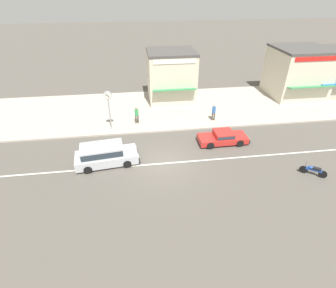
{
  "coord_description": "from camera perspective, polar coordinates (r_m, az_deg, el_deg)",
  "views": [
    {
      "loc": [
        -1.71,
        -15.83,
        11.77
      ],
      "look_at": [
        0.62,
        1.43,
        0.8
      ],
      "focal_mm": 28.0,
      "sensor_mm": 36.0,
      "label": 1
    }
  ],
  "objects": [
    {
      "name": "minivan_silver_3",
      "position": [
        19.89,
        -13.65,
        -2.13
      ],
      "size": [
        4.81,
        2.38,
        1.56
      ],
      "color": "#B7BABF",
      "rests_on": "ground"
    },
    {
      "name": "shopfront_mid_block",
      "position": [
        36.15,
        31.3,
        13.3
      ],
      "size": [
        5.16,
        5.04,
        5.26
      ],
      "color": "#B2A893",
      "rests_on": "kerb_strip"
    },
    {
      "name": "pedestrian_mid_kerb",
      "position": [
        24.8,
        -6.83,
        6.53
      ],
      "size": [
        0.34,
        0.34,
        1.66
      ],
      "color": "#4C4238",
      "rests_on": "kerb_strip"
    },
    {
      "name": "shopfront_corner_warung",
      "position": [
        29.56,
        0.69,
        14.61
      ],
      "size": [
        5.07,
        5.29,
        5.36
      ],
      "color": "beige",
      "rests_on": "kerb_strip"
    },
    {
      "name": "lane_centre_stripe",
      "position": [
        19.79,
        -1.23,
        -4.27
      ],
      "size": [
        50.4,
        0.14,
        0.01
      ],
      "primitive_type": "cube",
      "color": "silver",
      "rests_on": "ground"
    },
    {
      "name": "kerb_strip",
      "position": [
        28.19,
        -3.55,
        7.63
      ],
      "size": [
        68.0,
        10.0,
        0.15
      ],
      "primitive_type": "cube",
      "color": "#ADA393",
      "rests_on": "ground"
    },
    {
      "name": "street_clock",
      "position": [
        23.38,
        -12.89,
        9.08
      ],
      "size": [
        0.7,
        0.22,
        3.63
      ],
      "color": "#9E9EA3",
      "rests_on": "kerb_strip"
    },
    {
      "name": "sedan_red_0",
      "position": [
        22.48,
        11.89,
        1.46
      ],
      "size": [
        4.19,
        1.8,
        1.06
      ],
      "color": "red",
      "rests_on": "ground"
    },
    {
      "name": "pedestrian_near_clock",
      "position": [
        25.58,
        9.93,
        7.05
      ],
      "size": [
        0.34,
        0.34,
        1.63
      ],
      "color": "#4C4238",
      "rests_on": "kerb_strip"
    },
    {
      "name": "motorcycle_0",
      "position": [
        21.09,
        29.07,
        -5.01
      ],
      "size": [
        1.52,
        1.12,
        0.8
      ],
      "color": "black",
      "rests_on": "ground"
    },
    {
      "name": "shopfront_far_kios",
      "position": [
        34.14,
        26.31,
        13.86
      ],
      "size": [
        5.79,
        6.25,
        5.39
      ],
      "color": "beige",
      "rests_on": "kerb_strip"
    },
    {
      "name": "ground_plane",
      "position": [
        19.79,
        -1.23,
        -4.28
      ],
      "size": [
        160.0,
        160.0,
        0.0
      ],
      "primitive_type": "plane",
      "color": "#544F47"
    }
  ]
}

